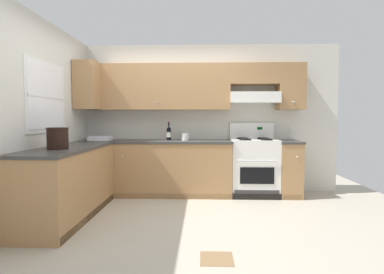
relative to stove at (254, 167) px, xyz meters
The scene contains 11 objects.
ground_plane 1.88m from the stove, 136.57° to the right, with size 7.04×7.04×0.00m, color #B2AA99.
floor_accent_tile 2.53m from the stove, 106.97° to the right, with size 0.30×0.30×0.01m, color olive.
wall_back 1.40m from the stove, 163.64° to the left, with size 4.68×0.57×2.55m.
wall_left 3.21m from the stove, 160.60° to the right, with size 0.47×4.00×2.55m.
counter_back_run 1.35m from the stove, behind, with size 3.60×0.65×0.91m.
counter_left_run 2.86m from the stove, 153.88° to the right, with size 0.63×1.91×0.91m.
stove is the anchor object (origin of this frame).
wine_bottle 1.53m from the stove, behind, with size 0.07×0.08×0.31m.
bowl 2.60m from the stove, behind, with size 0.36×0.26×0.07m.
bucket 3.04m from the stove, 149.35° to the right, with size 0.26×0.26×0.26m.
paper_towel_roll 1.25m from the stove, behind, with size 0.13×0.13×0.12m.
Camera 1 is at (0.46, -3.87, 1.27)m, focal length 28.99 mm.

